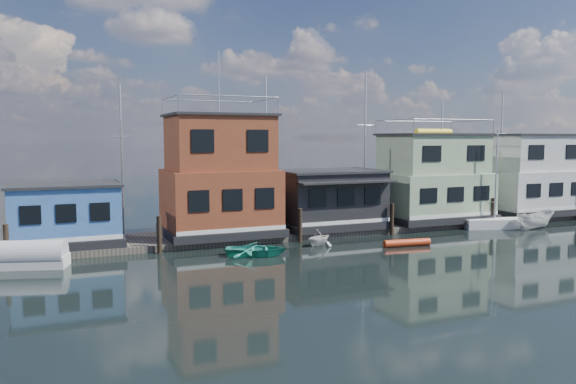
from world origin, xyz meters
name	(u,v)px	position (x,y,z in m)	size (l,w,h in m)	color
ground	(441,266)	(0.00, 0.00, 0.00)	(160.00, 160.00, 0.00)	black
dock	(335,229)	(0.00, 12.00, 0.20)	(48.00, 5.00, 0.40)	#595147
houseboat_blue	(65,214)	(-18.00, 12.00, 2.21)	(6.40, 4.90, 3.66)	black
houseboat_red	(220,178)	(-8.50, 12.00, 4.10)	(7.40, 5.90, 11.86)	black
houseboat_dark	(329,198)	(-0.50, 11.98, 2.42)	(7.40, 6.10, 4.06)	black
houseboat_green	(432,179)	(8.50, 12.00, 3.55)	(8.40, 5.90, 7.03)	black
houseboat_white	(530,176)	(18.50, 12.00, 3.54)	(8.40, 5.90, 6.66)	black
pilings	(350,222)	(-0.33, 9.20, 1.10)	(42.28, 0.28, 2.20)	#2D2116
background_masts	(352,152)	(4.76, 18.00, 5.55)	(36.40, 0.16, 12.00)	silver
tarp_runabout	(29,257)	(-19.88, 8.15, 0.57)	(4.02, 2.49, 1.52)	silver
dinghy_white	(319,237)	(-3.38, 7.67, 0.53)	(1.73, 2.00, 1.05)	silver
dinghy_teal	(256,250)	(-8.04, 6.31, 0.36)	(2.52, 3.52, 0.73)	teal
motorboat	(535,220)	(14.08, 7.10, 0.69)	(1.34, 3.57, 1.38)	silver
red_kayak	(407,243)	(1.56, 5.31, 0.23)	(0.45, 0.45, 3.08)	red
day_sailer	(494,222)	(11.70, 8.66, 0.43)	(4.87, 2.84, 7.29)	white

